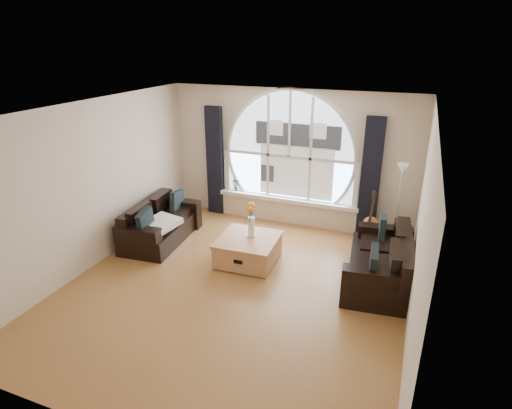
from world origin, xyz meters
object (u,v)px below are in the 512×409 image
object	(u,v)px
vase_flowers	(251,215)
floor_lamp	(397,208)
sofa_right	(380,259)
sofa_left	(161,221)
potted_plant	(235,185)
coffee_chest	(248,249)
guitar	(372,216)

from	to	relation	value
vase_flowers	floor_lamp	world-z (taller)	floor_lamp
sofa_right	floor_lamp	xyz separation A→B (m)	(0.13, 1.23, 0.40)
sofa_left	floor_lamp	distance (m)	4.30
potted_plant	floor_lamp	bearing A→B (deg)	-7.15
sofa_left	potted_plant	xyz separation A→B (m)	(0.80, 1.65, 0.28)
coffee_chest	guitar	world-z (taller)	guitar
sofa_left	vase_flowers	world-z (taller)	vase_flowers
guitar	floor_lamp	bearing A→B (deg)	6.34
floor_lamp	sofa_left	bearing A→B (deg)	-163.22
guitar	potted_plant	size ratio (longest dim) A/B	3.96
floor_lamp	coffee_chest	bearing A→B (deg)	-148.58
sofa_right	guitar	xyz separation A→B (m)	(-0.30, 1.35, 0.13)
floor_lamp	potted_plant	distance (m)	3.32
sofa_right	potted_plant	distance (m)	3.58
vase_flowers	floor_lamp	distance (m)	2.59
vase_flowers	guitar	distance (m)	2.32
coffee_chest	floor_lamp	world-z (taller)	floor_lamp
vase_flowers	floor_lamp	size ratio (longest dim) A/B	0.44
floor_lamp	guitar	distance (m)	0.52
sofa_left	coffee_chest	world-z (taller)	sofa_left
floor_lamp	sofa_right	bearing A→B (deg)	-95.97
guitar	potted_plant	world-z (taller)	guitar
guitar	potted_plant	distance (m)	2.89
floor_lamp	vase_flowers	bearing A→B (deg)	-150.19
sofa_left	coffee_chest	xyz separation A→B (m)	(1.82, -0.15, -0.16)
vase_flowers	sofa_right	bearing A→B (deg)	1.49
sofa_left	guitar	xyz separation A→B (m)	(3.67, 1.35, 0.13)
sofa_right	guitar	distance (m)	1.38
coffee_chest	vase_flowers	size ratio (longest dim) A/B	1.40
floor_lamp	guitar	xyz separation A→B (m)	(-0.43, 0.11, -0.27)
sofa_right	potted_plant	xyz separation A→B (m)	(-3.16, 1.65, 0.28)
floor_lamp	guitar	size ratio (longest dim) A/B	1.51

